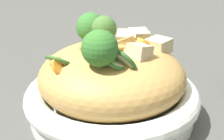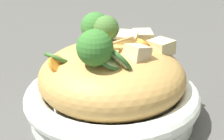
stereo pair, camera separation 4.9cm
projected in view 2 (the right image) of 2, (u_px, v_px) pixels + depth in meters
name	position (u px, v px, depth m)	size (l,w,h in m)	color
ground_plane	(112.00, 116.00, 0.52)	(3.00, 3.00, 0.00)	#4A4846
serving_bowl	(112.00, 100.00, 0.51)	(0.27, 0.27, 0.05)	white
noodle_heap	(112.00, 76.00, 0.49)	(0.22, 0.22, 0.11)	tan
broccoli_florets	(98.00, 35.00, 0.48)	(0.13, 0.17, 0.06)	#97B873
carrot_coins	(104.00, 52.00, 0.46)	(0.15, 0.07, 0.04)	orange
zucchini_slices	(105.00, 54.00, 0.45)	(0.16, 0.12, 0.04)	beige
chicken_chunks	(143.00, 44.00, 0.49)	(0.10, 0.10, 0.04)	beige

